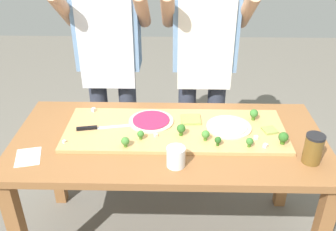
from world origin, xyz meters
The scene contains 25 objects.
prep_table centered at (0.00, 0.00, 0.65)m, with size 1.64×0.77×0.76m.
cutting_board centered at (0.03, 0.05, 0.76)m, with size 1.18×0.43×0.02m, color tan.
chefs_knife centered at (-0.39, 0.04, 0.78)m, with size 0.31×0.08×0.02m.
pizza_whole_beet_magenta centered at (-0.10, 0.12, 0.78)m, with size 0.25×0.25×0.02m.
pizza_whole_cheese_artichoke centered at (0.32, 0.07, 0.78)m, with size 0.24×0.24×0.02m.
pizza_slice_far_right centered at (0.12, 0.14, 0.78)m, with size 0.11×0.11×0.01m, color #899E4C.
pizza_slice_far_left centered at (0.54, 0.04, 0.78)m, with size 0.07×0.07×0.01m, color #899E4C.
broccoli_floret_front_left centered at (0.40, -0.11, 0.80)m, with size 0.04×0.04×0.05m.
broccoli_floret_center_left centered at (-0.14, -0.05, 0.80)m, with size 0.04×0.04×0.05m.
broccoli_floret_front_mid centered at (0.25, -0.10, 0.80)m, with size 0.03×0.03×0.05m.
broccoli_floret_back_right centered at (-0.21, -0.12, 0.80)m, with size 0.04×0.04×0.05m.
broccoli_floret_front_right centered at (0.47, 0.16, 0.81)m, with size 0.05×0.05×0.06m.
broccoli_floret_back_mid centered at (0.19, -0.06, 0.81)m, with size 0.04×0.04×0.06m.
broccoli_floret_back_left centered at (0.06, -0.01, 0.81)m, with size 0.05×0.05×0.06m.
broccoli_floret_center_right centered at (0.57, -0.08, 0.81)m, with size 0.05×0.05×0.07m.
cheese_crumble_a centered at (-0.44, 0.23, 0.78)m, with size 0.02×0.02×0.02m, color silver.
cheese_crumble_b centered at (-0.07, -0.03, 0.78)m, with size 0.02×0.02×0.02m, color silver.
cheese_crumble_c centered at (0.45, -0.04, 0.78)m, with size 0.02×0.02×0.02m, color white.
cheese_crumble_d centered at (0.48, -0.11, 0.78)m, with size 0.02×0.02×0.02m, color white.
cheese_crumble_e centered at (-0.53, -0.10, 0.78)m, with size 0.01×0.01×0.01m, color white.
flour_cup centered at (0.04, -0.25, 0.80)m, with size 0.09×0.09×0.10m.
sauce_jar centered at (0.68, -0.20, 0.83)m, with size 0.09×0.09×0.15m.
recipe_note centered at (-0.68, -0.20, 0.76)m, with size 0.12×0.15×0.00m, color white.
cook_left centered at (-0.40, 0.61, 1.00)m, with size 0.54×0.39×1.67m.
cook_right centered at (0.21, 0.61, 1.00)m, with size 0.54×0.39×1.67m.
Camera 1 is at (0.03, -1.65, 1.84)m, focal length 39.91 mm.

